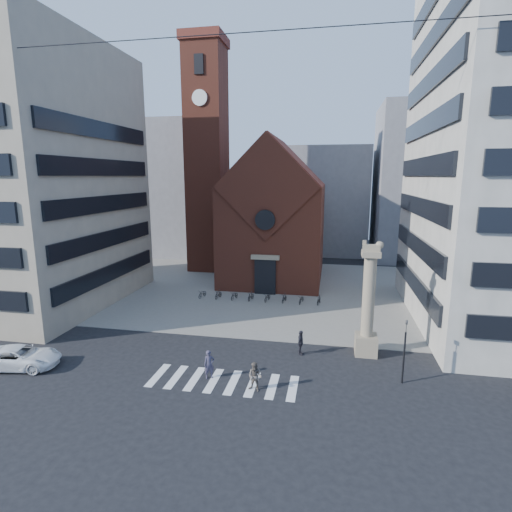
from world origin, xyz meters
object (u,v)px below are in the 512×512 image
(traffic_light, at_px, (404,350))
(scooter_0, at_px, (202,294))
(pedestrian_1, at_px, (255,377))
(lion_column, at_px, (368,310))
(white_car, at_px, (19,357))
(pedestrian_0, at_px, (209,364))
(pedestrian_2, at_px, (301,343))

(traffic_light, relative_size, scooter_0, 2.66)
(pedestrian_1, bearing_deg, lion_column, 56.18)
(white_car, bearing_deg, pedestrian_1, -99.67)
(lion_column, height_order, scooter_0, lion_column)
(pedestrian_0, distance_m, pedestrian_2, 7.35)
(lion_column, bearing_deg, pedestrian_1, -137.10)
(traffic_light, height_order, white_car, traffic_light)
(traffic_light, xyz_separation_m, white_car, (-25.97, -2.74, -1.53))
(scooter_0, bearing_deg, lion_column, -23.41)
(pedestrian_2, relative_size, scooter_0, 1.16)
(white_car, distance_m, pedestrian_0, 13.53)
(scooter_0, bearing_deg, white_car, -101.55)
(pedestrian_2, bearing_deg, scooter_0, 51.54)
(lion_column, distance_m, traffic_light, 4.62)
(traffic_light, distance_m, scooter_0, 24.10)
(lion_column, relative_size, white_car, 1.60)
(scooter_0, bearing_deg, pedestrian_1, -51.67)
(lion_column, bearing_deg, white_car, -164.29)
(traffic_light, relative_size, pedestrian_1, 2.31)
(traffic_light, relative_size, pedestrian_0, 2.25)
(white_car, height_order, scooter_0, white_car)
(lion_column, height_order, pedestrian_0, lion_column)
(traffic_light, distance_m, pedestrian_0, 12.67)
(traffic_light, bearing_deg, white_car, -173.97)
(lion_column, height_order, pedestrian_1, lion_column)
(pedestrian_0, bearing_deg, scooter_0, 80.94)
(lion_column, xyz_separation_m, scooter_0, (-16.57, 11.26, -2.98))
(white_car, bearing_deg, lion_column, -84.12)
(lion_column, distance_m, white_car, 25.05)
(lion_column, xyz_separation_m, pedestrian_2, (-4.83, -1.00, -2.52))
(pedestrian_1, height_order, scooter_0, pedestrian_1)
(white_car, relative_size, pedestrian_0, 2.84)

